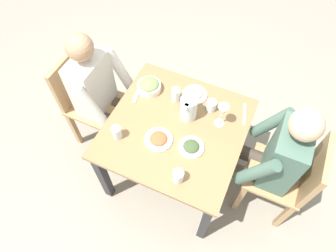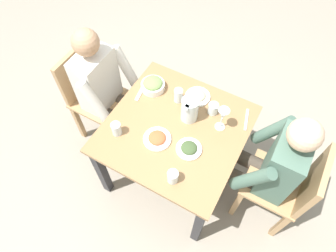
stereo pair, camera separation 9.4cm
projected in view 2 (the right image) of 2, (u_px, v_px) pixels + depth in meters
ground_plane at (174, 171)px, 2.66m from camera, size 8.00×8.00×0.00m
dining_table at (175, 136)px, 2.15m from camera, size 0.94×0.94×0.71m
chair_near at (288, 186)px, 2.04m from camera, size 0.40×0.40×0.90m
chair_far at (91, 93)px, 2.49m from camera, size 0.40×0.40×0.90m
diner_near at (265, 163)px, 1.97m from camera, size 0.48×0.53×1.19m
diner_far at (108, 90)px, 2.31m from camera, size 0.48×0.53×1.19m
water_pitcher at (190, 109)px, 2.02m from camera, size 0.16×0.12×0.19m
salad_bowl at (153, 85)px, 2.21m from camera, size 0.18×0.18×0.09m
plate_rice_curry at (157, 138)px, 1.99m from camera, size 0.19×0.19×0.04m
plate_dolmas at (189, 148)px, 1.95m from camera, size 0.17×0.17×0.04m
plate_beans at (198, 96)px, 2.19m from camera, size 0.19×0.19×0.04m
water_glass_far_right at (173, 177)px, 1.81m from camera, size 0.07×0.07×0.09m
water_glass_center at (213, 109)px, 2.09m from camera, size 0.07×0.07×0.09m
water_glass_far_left at (178, 95)px, 2.14m from camera, size 0.06×0.06×0.11m
water_glass_near_right at (116, 129)px, 1.99m from camera, size 0.07×0.07×0.10m
wine_glass at (223, 115)px, 1.94m from camera, size 0.08×0.08×0.20m
fork_near at (141, 92)px, 2.23m from camera, size 0.17×0.06×0.01m
knife_near at (246, 119)px, 2.09m from camera, size 0.18×0.06×0.01m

